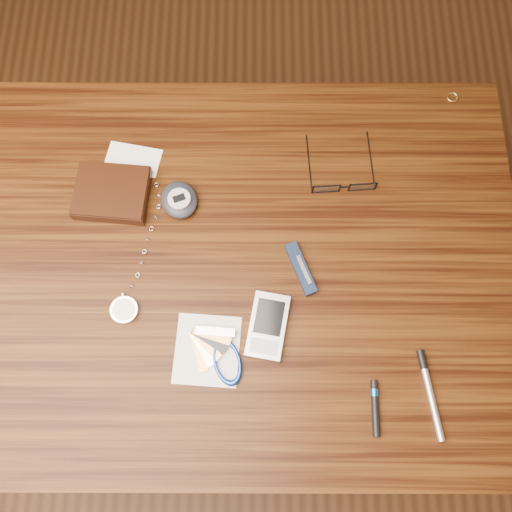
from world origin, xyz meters
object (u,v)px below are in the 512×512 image
at_px(pda_phone, 268,326).
at_px(silver_pen, 429,387).
at_px(desk, 224,281).
at_px(pocket_knife, 301,269).
at_px(wallet_and_card, 112,192).
at_px(eyeglasses, 344,185).
at_px(pedometer, 179,200).
at_px(notepad_keys, 217,354).
at_px(pocket_watch, 126,306).

xyz_separation_m(pda_phone, silver_pen, (0.25, -0.09, -0.00)).
relative_size(desk, pda_phone, 8.85).
height_order(desk, pocket_knife, pocket_knife).
bearing_deg(silver_pen, wallet_and_card, 147.66).
distance_m(desk, eyeglasses, 0.27).
height_order(pda_phone, pedometer, pedometer).
bearing_deg(wallet_and_card, silver_pen, -32.34).
bearing_deg(desk, pda_phone, -53.72).
xyz_separation_m(eyeglasses, pedometer, (-0.28, -0.03, 0.00)).
bearing_deg(wallet_and_card, notepad_keys, -55.97).
relative_size(pda_phone, pedometer, 1.30).
xyz_separation_m(desk, eyeglasses, (0.21, 0.14, 0.11)).
relative_size(wallet_and_card, pocket_knife, 1.74).
distance_m(desk, pda_phone, 0.17).
height_order(eyeglasses, pocket_knife, eyeglasses).
bearing_deg(eyeglasses, pocket_watch, -149.33).
bearing_deg(desk, pedometer, 123.14).
xyz_separation_m(desk, pedometer, (-0.07, 0.11, 0.11)).
height_order(eyeglasses, pedometer, pedometer).
relative_size(wallet_and_card, pda_phone, 1.43).
relative_size(wallet_and_card, silver_pen, 1.18).
bearing_deg(silver_pen, pocket_watch, 165.07).
height_order(eyeglasses, silver_pen, eyeglasses).
bearing_deg(pedometer, desk, -56.86).
distance_m(wallet_and_card, pocket_knife, 0.34).
distance_m(wallet_and_card, notepad_keys, 0.33).
bearing_deg(pda_phone, pocket_knife, 60.30).
height_order(wallet_and_card, pocket_knife, wallet_and_card).
xyz_separation_m(wallet_and_card, pedometer, (0.11, -0.01, -0.00)).
bearing_deg(notepad_keys, desk, 89.29).
relative_size(desk, pocket_watch, 3.79).
bearing_deg(pda_phone, wallet_and_card, 139.04).
distance_m(pocket_watch, silver_pen, 0.49).
height_order(desk, silver_pen, silver_pen).
bearing_deg(pocket_knife, pocket_watch, -167.31).
distance_m(eyeglasses, silver_pen, 0.36).
bearing_deg(pocket_watch, pocket_knife, 12.69).
bearing_deg(desk, silver_pen, -31.66).
bearing_deg(notepad_keys, eyeglasses, 53.94).
distance_m(wallet_and_card, pocket_watch, 0.20).
height_order(pocket_watch, pocket_knife, same).
xyz_separation_m(eyeglasses, pocket_watch, (-0.36, -0.21, -0.01)).
xyz_separation_m(pedometer, notepad_keys, (0.07, -0.26, -0.01)).
height_order(notepad_keys, silver_pen, notepad_keys).
xyz_separation_m(wallet_and_card, pocket_watch, (0.04, -0.20, -0.01)).
relative_size(desk, silver_pen, 7.32).
bearing_deg(pocket_knife, silver_pen, -44.71).
bearing_deg(wallet_and_card, eyeglasses, 2.36).
bearing_deg(pda_phone, pedometer, 124.71).
distance_m(notepad_keys, pocket_knife, 0.19).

